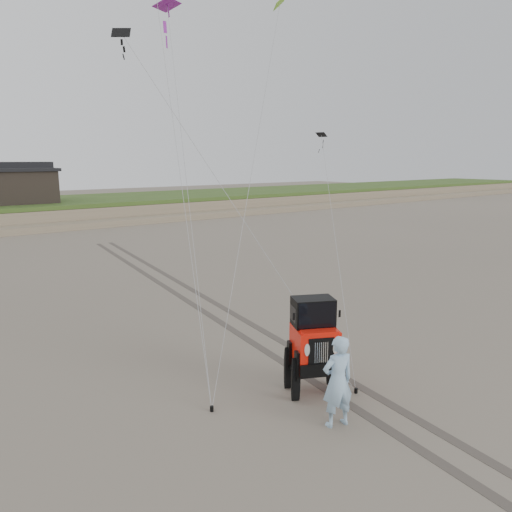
{
  "coord_description": "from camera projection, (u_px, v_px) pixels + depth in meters",
  "views": [
    {
      "loc": [
        -7.55,
        -8.0,
        5.32
      ],
      "look_at": [
        1.0,
        3.0,
        2.6
      ],
      "focal_mm": 35.0,
      "sensor_mm": 36.0,
      "label": 1
    }
  ],
  "objects": [
    {
      "name": "stake_aux",
      "position": [
        356.0,
        391.0,
        11.51
      ],
      "size": [
        0.08,
        0.08,
        0.12
      ],
      "primitive_type": "cylinder",
      "color": "black",
      "rests_on": "ground"
    },
    {
      "name": "tire_tracks",
      "position": [
        197.0,
        299.0,
        19.17
      ],
      "size": [
        5.22,
        29.74,
        0.01
      ],
      "color": "#4C443D",
      "rests_on": "ground"
    },
    {
      "name": "ground",
      "position": [
        301.0,
        388.0,
        11.77
      ],
      "size": [
        160.0,
        160.0,
        0.0
      ],
      "primitive_type": "plane",
      "color": "#6B6054",
      "rests_on": "ground"
    },
    {
      "name": "jeep",
      "position": [
        314.0,
        356.0,
        11.38
      ],
      "size": [
        3.97,
        5.19,
        1.78
      ],
      "primitive_type": null,
      "rotation": [
        0.0,
        0.0,
        -0.46
      ],
      "color": "red",
      "rests_on": "ground"
    },
    {
      "name": "kite_flock",
      "position": [
        194.0,
        4.0,
        19.1
      ],
      "size": [
        7.66,
        7.48,
        9.07
      ],
      "color": "black",
      "rests_on": "ground"
    },
    {
      "name": "stake_main",
      "position": [
        212.0,
        409.0,
        10.68
      ],
      "size": [
        0.08,
        0.08,
        0.12
      ],
      "primitive_type": "cylinder",
      "color": "black",
      "rests_on": "ground"
    },
    {
      "name": "man",
      "position": [
        338.0,
        381.0,
        9.96
      ],
      "size": [
        0.78,
        0.61,
        1.9
      ],
      "primitive_type": "imported",
      "rotation": [
        0.0,
        0.0,
        2.9
      ],
      "color": "#96C6E8",
      "rests_on": "ground"
    },
    {
      "name": "cabin",
      "position": [
        13.0,
        185.0,
        41.03
      ],
      "size": [
        6.4,
        5.4,
        3.35
      ],
      "color": "black",
      "rests_on": "dune_ridge"
    }
  ]
}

